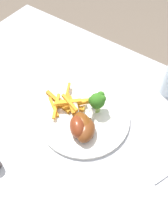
# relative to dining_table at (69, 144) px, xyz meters

# --- Properties ---
(ground_plane) EXTENTS (6.00, 6.00, 0.00)m
(ground_plane) POSITION_rel_dining_table_xyz_m (0.00, 0.00, -0.64)
(ground_plane) COLOR #6B5B4C
(dining_table) EXTENTS (1.10, 0.82, 0.75)m
(dining_table) POSITION_rel_dining_table_xyz_m (0.00, 0.00, 0.00)
(dining_table) COLOR #B7B7BC
(dining_table) RESTS_ON ground_plane
(dinner_plate) EXTENTS (0.27, 0.27, 0.01)m
(dinner_plate) POSITION_rel_dining_table_xyz_m (-0.02, -0.05, 0.12)
(dinner_plate) COLOR white
(dinner_plate) RESTS_ON dining_table
(broccoli_floret_front) EXTENTS (0.05, 0.05, 0.07)m
(broccoli_floret_front) POSITION_rel_dining_table_xyz_m (-0.04, -0.09, 0.17)
(broccoli_floret_front) COLOR #8EB74E
(broccoli_floret_front) RESTS_ON dinner_plate
(carrot_fries_pile) EXTENTS (0.15, 0.14, 0.04)m
(carrot_fries_pile) POSITION_rel_dining_table_xyz_m (0.04, -0.05, 0.13)
(carrot_fries_pile) COLOR orange
(carrot_fries_pile) RESTS_ON dinner_plate
(chicken_drumstick_near) EXTENTS (0.07, 0.12, 0.04)m
(chicken_drumstick_near) POSITION_rel_dining_table_xyz_m (-0.06, -0.01, 0.14)
(chicken_drumstick_near) COLOR #4D200D
(chicken_drumstick_near) RESTS_ON dinner_plate
(chicken_drumstick_far) EXTENTS (0.12, 0.08, 0.04)m
(chicken_drumstick_far) POSITION_rel_dining_table_xyz_m (-0.04, -0.02, 0.14)
(chicken_drumstick_far) COLOR #52220B
(chicken_drumstick_far) RESTS_ON dinner_plate
(chicken_drumstick_extra) EXTENTS (0.11, 0.11, 0.05)m
(chicken_drumstick_extra) POSITION_rel_dining_table_xyz_m (-0.03, -0.01, 0.15)
(chicken_drumstick_extra) COLOR #571C0D
(chicken_drumstick_extra) RESTS_ON dinner_plate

